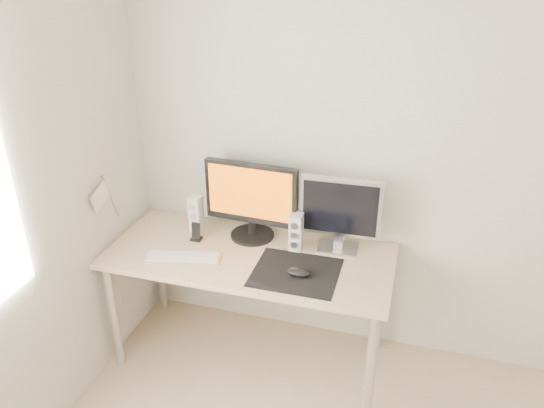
{
  "coord_description": "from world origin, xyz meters",
  "views": [
    {
      "loc": [
        -0.09,
        -1.03,
        2.29
      ],
      "look_at": [
        -0.83,
        1.48,
        1.01
      ],
      "focal_mm": 35.0,
      "sensor_mm": 36.0,
      "label": 1
    }
  ],
  "objects_px": {
    "mouse": "(298,272)",
    "desk": "(250,266)",
    "main_monitor": "(251,198)",
    "speaker_right": "(296,232)",
    "speaker_left": "(196,214)",
    "keyboard": "(183,257)",
    "second_monitor": "(340,211)",
    "phone_dock": "(196,235)"
  },
  "relations": [
    {
      "from": "mouse",
      "to": "desk",
      "type": "xyz_separation_m",
      "value": [
        -0.32,
        0.14,
        -0.1
      ]
    },
    {
      "from": "main_monitor",
      "to": "speaker_right",
      "type": "bearing_deg",
      "value": -12.67
    },
    {
      "from": "speaker_left",
      "to": "keyboard",
      "type": "xyz_separation_m",
      "value": [
        0.06,
        -0.32,
        -0.1
      ]
    },
    {
      "from": "mouse",
      "to": "second_monitor",
      "type": "bearing_deg",
      "value": 65.72
    },
    {
      "from": "mouse",
      "to": "speaker_left",
      "type": "height_order",
      "value": "speaker_left"
    },
    {
      "from": "speaker_right",
      "to": "phone_dock",
      "type": "xyz_separation_m",
      "value": [
        -0.58,
        -0.06,
        -0.08
      ]
    },
    {
      "from": "main_monitor",
      "to": "keyboard",
      "type": "relative_size",
      "value": 1.26
    },
    {
      "from": "keyboard",
      "to": "phone_dock",
      "type": "xyz_separation_m",
      "value": [
        -0.01,
        0.21,
        0.03
      ]
    },
    {
      "from": "speaker_left",
      "to": "keyboard",
      "type": "distance_m",
      "value": 0.34
    },
    {
      "from": "second_monitor",
      "to": "keyboard",
      "type": "distance_m",
      "value": 0.91
    },
    {
      "from": "desk",
      "to": "phone_dock",
      "type": "bearing_deg",
      "value": 169.87
    },
    {
      "from": "speaker_left",
      "to": "second_monitor",
      "type": "bearing_deg",
      "value": 1.36
    },
    {
      "from": "main_monitor",
      "to": "phone_dock",
      "type": "distance_m",
      "value": 0.39
    },
    {
      "from": "mouse",
      "to": "phone_dock",
      "type": "xyz_separation_m",
      "value": [
        -0.66,
        0.2,
        0.01
      ]
    },
    {
      "from": "main_monitor",
      "to": "speaker_left",
      "type": "height_order",
      "value": "main_monitor"
    },
    {
      "from": "main_monitor",
      "to": "phone_dock",
      "type": "height_order",
      "value": "main_monitor"
    },
    {
      "from": "mouse",
      "to": "desk",
      "type": "distance_m",
      "value": 0.36
    },
    {
      "from": "mouse",
      "to": "keyboard",
      "type": "height_order",
      "value": "mouse"
    },
    {
      "from": "phone_dock",
      "to": "main_monitor",
      "type": "bearing_deg",
      "value": 22.65
    },
    {
      "from": "mouse",
      "to": "speaker_right",
      "type": "relative_size",
      "value": 0.56
    },
    {
      "from": "speaker_right",
      "to": "keyboard",
      "type": "relative_size",
      "value": 0.5
    },
    {
      "from": "desk",
      "to": "second_monitor",
      "type": "relative_size",
      "value": 3.55
    },
    {
      "from": "mouse",
      "to": "phone_dock",
      "type": "relative_size",
      "value": 1.1
    },
    {
      "from": "second_monitor",
      "to": "phone_dock",
      "type": "xyz_separation_m",
      "value": [
        -0.82,
        -0.13,
        -0.21
      ]
    },
    {
      "from": "keyboard",
      "to": "phone_dock",
      "type": "relative_size",
      "value": 3.89
    },
    {
      "from": "mouse",
      "to": "keyboard",
      "type": "distance_m",
      "value": 0.65
    },
    {
      "from": "second_monitor",
      "to": "speaker_right",
      "type": "xyz_separation_m",
      "value": [
        -0.23,
        -0.07,
        -0.13
      ]
    },
    {
      "from": "mouse",
      "to": "desk",
      "type": "bearing_deg",
      "value": 156.2
    },
    {
      "from": "mouse",
      "to": "speaker_right",
      "type": "xyz_separation_m",
      "value": [
        -0.08,
        0.26,
        0.08
      ]
    },
    {
      "from": "main_monitor",
      "to": "keyboard",
      "type": "xyz_separation_m",
      "value": [
        -0.29,
        -0.34,
        -0.25
      ]
    },
    {
      "from": "speaker_right",
      "to": "keyboard",
      "type": "distance_m",
      "value": 0.64
    },
    {
      "from": "second_monitor",
      "to": "speaker_right",
      "type": "distance_m",
      "value": 0.27
    },
    {
      "from": "speaker_right",
      "to": "keyboard",
      "type": "height_order",
      "value": "speaker_right"
    },
    {
      "from": "mouse",
      "to": "second_monitor",
      "type": "xyz_separation_m",
      "value": [
        0.15,
        0.33,
        0.22
      ]
    },
    {
      "from": "desk",
      "to": "phone_dock",
      "type": "distance_m",
      "value": 0.37
    },
    {
      "from": "second_monitor",
      "to": "mouse",
      "type": "bearing_deg",
      "value": -114.28
    },
    {
      "from": "speaker_left",
      "to": "desk",
      "type": "bearing_deg",
      "value": -23.89
    },
    {
      "from": "main_monitor",
      "to": "speaker_left",
      "type": "distance_m",
      "value": 0.38
    },
    {
      "from": "second_monitor",
      "to": "speaker_left",
      "type": "height_order",
      "value": "second_monitor"
    },
    {
      "from": "mouse",
      "to": "main_monitor",
      "type": "bearing_deg",
      "value": 137.9
    },
    {
      "from": "desk",
      "to": "speaker_right",
      "type": "bearing_deg",
      "value": 27.72
    },
    {
      "from": "speaker_left",
      "to": "speaker_right",
      "type": "height_order",
      "value": "same"
    }
  ]
}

